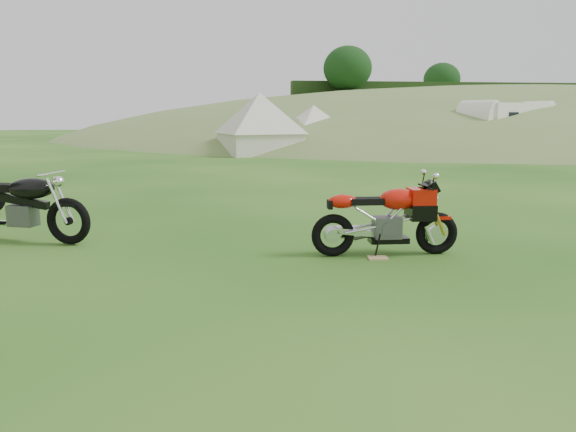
{
  "coord_description": "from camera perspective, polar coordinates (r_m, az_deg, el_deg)",
  "views": [
    {
      "loc": [
        -1.15,
        -4.84,
        1.8
      ],
      "look_at": [
        -0.35,
        0.4,
        0.83
      ],
      "focal_mm": 35.0,
      "sensor_mm": 36.0,
      "label": 1
    }
  ],
  "objects": [
    {
      "name": "ground",
      "position": [
        5.29,
        4.49,
        -9.54
      ],
      "size": [
        120.0,
        120.0,
        0.0
      ],
      "primitive_type": "plane",
      "color": "#164B10",
      "rests_on": "ground"
    },
    {
      "name": "hillside",
      "position": [
        51.44,
        20.77,
        7.74
      ],
      "size": [
        80.0,
        64.0,
        8.0
      ],
      "primitive_type": "ellipsoid",
      "color": "olive",
      "rests_on": "ground"
    },
    {
      "name": "hedgerow",
      "position": [
        51.44,
        20.77,
        7.74
      ],
      "size": [
        36.0,
        1.2,
        8.6
      ],
      "primitive_type": null,
      "color": "black",
      "rests_on": "ground"
    },
    {
      "name": "sport_motorcycle",
      "position": [
        7.25,
        9.91,
        0.26
      ],
      "size": [
        1.83,
        0.56,
        1.09
      ],
      "primitive_type": null,
      "rotation": [
        0.0,
        0.0,
        -0.06
      ],
      "color": "red",
      "rests_on": "ground"
    },
    {
      "name": "plywood_board",
      "position": [
        7.16,
        9.1,
        -4.22
      ],
      "size": [
        0.26,
        0.22,
        0.02
      ],
      "primitive_type": "cube",
      "rotation": [
        0.0,
        0.0,
        -0.11
      ],
      "color": "tan",
      "rests_on": "ground"
    },
    {
      "name": "vintage_moto_d",
      "position": [
        8.7,
        -25.51,
        1.03
      ],
      "size": [
        2.08,
        1.16,
        1.07
      ],
      "primitive_type": null,
      "rotation": [
        0.0,
        0.0,
        -0.36
      ],
      "color": "black",
      "rests_on": "ground"
    },
    {
      "name": "tent_left",
      "position": [
        24.94,
        -2.89,
        9.33
      ],
      "size": [
        3.69,
        3.69,
        2.67
      ],
      "primitive_type": null,
      "rotation": [
        0.0,
        0.0,
        0.22
      ],
      "color": "silver",
      "rests_on": "ground"
    },
    {
      "name": "tent_mid",
      "position": [
        27.54,
        2.59,
        9.1
      ],
      "size": [
        3.37,
        3.37,
        2.35
      ],
      "primitive_type": null,
      "rotation": [
        0.0,
        0.0,
        0.29
      ],
      "color": "silver",
      "rests_on": "ground"
    },
    {
      "name": "caravan",
      "position": [
        28.52,
        21.3,
        8.42
      ],
      "size": [
        5.41,
        3.95,
        2.31
      ],
      "primitive_type": null,
      "rotation": [
        0.0,
        0.0,
        0.4
      ],
      "color": "white",
      "rests_on": "ground"
    }
  ]
}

